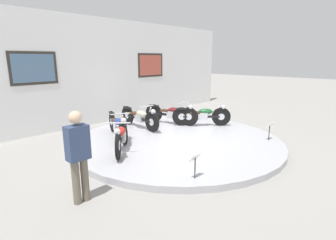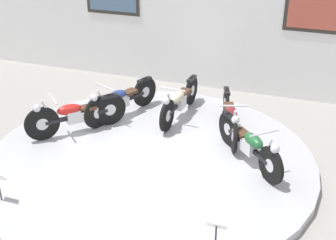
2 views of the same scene
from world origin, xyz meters
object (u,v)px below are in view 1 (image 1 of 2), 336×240
at_px(motorcycle_cream, 140,117).
at_px(motorcycle_green, 203,115).
at_px(info_placard_front_left, 195,160).
at_px(motorcycle_maroon, 172,113).
at_px(visitor_standing, 78,153).
at_px(motorcycle_red, 121,135).
at_px(motorcycle_blue, 118,125).
at_px(info_placard_front_centre, 270,127).

xyz_separation_m(motorcycle_cream, motorcycle_green, (1.70, -1.30, -0.00)).
bearing_deg(motorcycle_green, info_placard_front_left, -145.47).
bearing_deg(motorcycle_maroon, visitor_standing, -154.46).
distance_m(info_placard_front_left, visitor_standing, 2.12).
xyz_separation_m(motorcycle_red, motorcycle_cream, (1.69, 1.29, -0.01)).
height_order(motorcycle_red, motorcycle_blue, motorcycle_red).
relative_size(info_placard_front_centre, visitor_standing, 0.32).
xyz_separation_m(motorcycle_red, info_placard_front_centre, (3.38, -2.33, -0.03)).
bearing_deg(info_placard_front_left, motorcycle_maroon, 48.89).
bearing_deg(info_placard_front_left, info_placard_front_centre, 0.00).
distance_m(motorcycle_red, info_placard_front_centre, 4.11).
relative_size(motorcycle_cream, motorcycle_maroon, 1.05).
xyz_separation_m(motorcycle_green, info_placard_front_left, (-3.38, -2.33, -0.02)).
bearing_deg(motorcycle_blue, info_placard_front_centre, -48.88).
bearing_deg(visitor_standing, motorcycle_cream, 36.57).
distance_m(motorcycle_red, motorcycle_green, 3.39).
height_order(motorcycle_cream, motorcycle_green, motorcycle_cream).
xyz_separation_m(motorcycle_red, motorcycle_maroon, (2.84, 0.92, -0.01)).
bearing_deg(info_placard_front_left, motorcycle_blue, 80.55).
height_order(motorcycle_red, motorcycle_cream, motorcycle_red).
xyz_separation_m(motorcycle_blue, motorcycle_green, (2.84, -0.92, -0.01)).
height_order(motorcycle_red, info_placard_front_centre, motorcycle_red).
bearing_deg(motorcycle_red, motorcycle_cream, 37.45).
xyz_separation_m(info_placard_front_left, visitor_standing, (-1.81, 1.03, 0.38)).
xyz_separation_m(motorcycle_red, motorcycle_blue, (0.54, 0.92, -0.01)).
xyz_separation_m(motorcycle_red, visitor_standing, (-1.81, -1.30, 0.35)).
xyz_separation_m(motorcycle_cream, info_placard_front_left, (-1.69, -3.62, -0.02)).
distance_m(motorcycle_green, info_placard_front_left, 4.11).
xyz_separation_m(motorcycle_blue, info_placard_front_centre, (2.84, -3.25, -0.02)).
xyz_separation_m(motorcycle_blue, motorcycle_maroon, (2.29, -0.00, -0.00)).
xyz_separation_m(motorcycle_red, motorcycle_green, (3.39, -0.00, -0.01)).
bearing_deg(info_placard_front_centre, motorcycle_blue, 131.12).
relative_size(motorcycle_cream, info_placard_front_centre, 3.89).
height_order(motorcycle_maroon, info_placard_front_left, motorcycle_maroon).
xyz_separation_m(motorcycle_blue, info_placard_front_left, (-0.54, -3.25, -0.02)).
height_order(motorcycle_maroon, motorcycle_green, motorcycle_maroon).
relative_size(motorcycle_green, info_placard_front_left, 2.93).
distance_m(motorcycle_blue, info_placard_front_centre, 4.31).
xyz_separation_m(motorcycle_blue, motorcycle_cream, (1.15, 0.37, -0.00)).
bearing_deg(info_placard_front_centre, visitor_standing, 168.81).
bearing_deg(motorcycle_green, motorcycle_maroon, 120.69).
bearing_deg(motorcycle_red, info_placard_front_left, -89.92).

